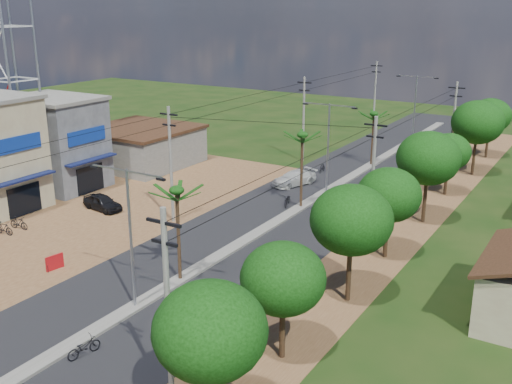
% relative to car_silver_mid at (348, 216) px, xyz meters
% --- Properties ---
extents(ground, '(160.00, 160.00, 0.00)m').
position_rel_car_silver_mid_xyz_m(ground, '(-5.00, -18.13, -0.78)').
color(ground, black).
rests_on(ground, ground).
extents(road, '(12.00, 110.00, 0.04)m').
position_rel_car_silver_mid_xyz_m(road, '(-5.00, -3.13, -0.76)').
color(road, black).
rests_on(road, ground).
extents(median, '(1.00, 90.00, 0.18)m').
position_rel_car_silver_mid_xyz_m(median, '(-5.00, -0.13, -0.69)').
color(median, '#605E56').
rests_on(median, ground).
extents(dirt_lot_west, '(18.00, 46.00, 0.04)m').
position_rel_car_silver_mid_xyz_m(dirt_lot_west, '(-20.00, -10.13, -0.76)').
color(dirt_lot_west, brown).
rests_on(dirt_lot_west, ground).
extents(dirt_shoulder_east, '(5.00, 90.00, 0.03)m').
position_rel_car_silver_mid_xyz_m(dirt_shoulder_east, '(3.50, -3.13, -0.76)').
color(dirt_shoulder_east, brown).
rests_on(dirt_shoulder_east, ground).
extents(shophouse_grey, '(9.00, 6.40, 8.30)m').
position_rel_car_silver_mid_xyz_m(shophouse_grey, '(-26.98, -4.13, 3.38)').
color(shophouse_grey, '#45484C').
rests_on(shophouse_grey, ground).
extents(low_shed, '(10.40, 10.40, 3.95)m').
position_rel_car_silver_mid_xyz_m(low_shed, '(-26.00, 5.87, 1.19)').
color(low_shed, '#605E56').
rests_on(low_shed, ground).
extents(tree_east_a, '(4.40, 4.40, 6.37)m').
position_rel_car_silver_mid_xyz_m(tree_east_a, '(4.50, -24.13, 3.71)').
color(tree_east_a, black).
rests_on(tree_east_a, ground).
extents(tree_east_b, '(4.00, 4.00, 5.83)m').
position_rel_car_silver_mid_xyz_m(tree_east_b, '(4.30, -18.13, 3.33)').
color(tree_east_b, black).
rests_on(tree_east_b, ground).
extents(tree_east_c, '(4.60, 4.60, 6.83)m').
position_rel_car_silver_mid_xyz_m(tree_east_c, '(4.70, -11.13, 4.08)').
color(tree_east_c, black).
rests_on(tree_east_c, ground).
extents(tree_east_d, '(4.20, 4.20, 6.13)m').
position_rel_car_silver_mid_xyz_m(tree_east_d, '(4.40, -4.13, 3.56)').
color(tree_east_d, black).
rests_on(tree_east_d, ground).
extents(tree_east_e, '(4.80, 4.80, 7.14)m').
position_rel_car_silver_mid_xyz_m(tree_east_e, '(4.60, 3.87, 4.31)').
color(tree_east_e, black).
rests_on(tree_east_e, ground).
extents(tree_east_f, '(3.80, 3.80, 5.52)m').
position_rel_car_silver_mid_xyz_m(tree_east_f, '(4.20, 11.87, 3.11)').
color(tree_east_f, black).
rests_on(tree_east_f, ground).
extents(tree_east_g, '(5.00, 5.00, 7.38)m').
position_rel_car_silver_mid_xyz_m(tree_east_g, '(4.80, 19.87, 4.46)').
color(tree_east_g, black).
rests_on(tree_east_g, ground).
extents(tree_east_h, '(4.40, 4.40, 6.52)m').
position_rel_car_silver_mid_xyz_m(tree_east_h, '(4.50, 27.87, 3.86)').
color(tree_east_h, black).
rests_on(tree_east_h, ground).
extents(palm_median_near, '(2.00, 2.00, 6.15)m').
position_rel_car_silver_mid_xyz_m(palm_median_near, '(-5.00, -14.13, 4.76)').
color(palm_median_near, black).
rests_on(palm_median_near, ground).
extents(palm_median_mid, '(2.00, 2.00, 6.55)m').
position_rel_car_silver_mid_xyz_m(palm_median_mid, '(-5.00, 1.87, 5.12)').
color(palm_median_mid, black).
rests_on(palm_median_mid, ground).
extents(palm_median_far, '(2.00, 2.00, 5.85)m').
position_rel_car_silver_mid_xyz_m(palm_median_far, '(-5.00, 17.87, 4.48)').
color(palm_median_far, black).
rests_on(palm_median_far, ground).
extents(streetlight_near, '(5.10, 0.18, 8.00)m').
position_rel_car_silver_mid_xyz_m(streetlight_near, '(-5.00, -18.13, 4.01)').
color(streetlight_near, gray).
rests_on(streetlight_near, ground).
extents(streetlight_mid, '(5.10, 0.18, 8.00)m').
position_rel_car_silver_mid_xyz_m(streetlight_mid, '(-5.00, 6.87, 4.01)').
color(streetlight_mid, gray).
rests_on(streetlight_mid, ground).
extents(streetlight_far, '(5.10, 0.18, 8.00)m').
position_rel_car_silver_mid_xyz_m(streetlight_far, '(-5.00, 31.87, 4.01)').
color(streetlight_far, gray).
rests_on(streetlight_far, ground).
extents(utility_pole_w_b, '(1.60, 0.24, 9.00)m').
position_rel_car_silver_mid_xyz_m(utility_pole_w_b, '(-12.00, -6.13, 3.98)').
color(utility_pole_w_b, '#605E56').
rests_on(utility_pole_w_b, ground).
extents(utility_pole_w_c, '(1.60, 0.24, 9.00)m').
position_rel_car_silver_mid_xyz_m(utility_pole_w_c, '(-12.00, 15.87, 3.98)').
color(utility_pole_w_c, '#605E56').
rests_on(utility_pole_w_c, ground).
extents(utility_pole_w_d, '(1.60, 0.24, 9.00)m').
position_rel_car_silver_mid_xyz_m(utility_pole_w_d, '(-12.00, 36.87, 3.98)').
color(utility_pole_w_d, '#605E56').
rests_on(utility_pole_w_d, ground).
extents(utility_pole_e_a, '(1.60, 0.24, 9.00)m').
position_rel_car_silver_mid_xyz_m(utility_pole_e_a, '(2.50, -24.13, 3.98)').
color(utility_pole_e_a, '#605E56').
rests_on(utility_pole_e_a, ground).
extents(utility_pole_e_b, '(1.60, 0.24, 9.00)m').
position_rel_car_silver_mid_xyz_m(utility_pole_e_b, '(2.50, -2.13, 3.98)').
color(utility_pole_e_b, '#605E56').
rests_on(utility_pole_e_b, ground).
extents(utility_pole_e_c, '(1.60, 0.24, 9.00)m').
position_rel_car_silver_mid_xyz_m(utility_pole_e_c, '(2.50, 19.87, 3.98)').
color(utility_pole_e_c, '#605E56').
rests_on(utility_pole_e_c, ground).
extents(car_silver_mid, '(1.91, 4.82, 1.56)m').
position_rel_car_silver_mid_xyz_m(car_silver_mid, '(0.00, 0.00, 0.00)').
color(car_silver_mid, '#989BA0').
rests_on(car_silver_mid, ground).
extents(car_white_far, '(3.33, 4.92, 1.32)m').
position_rel_car_silver_mid_xyz_m(car_white_far, '(-8.55, 7.37, -0.12)').
color(car_white_far, '#ADAEA9').
rests_on(car_white_far, ground).
extents(car_parked_dark, '(3.96, 2.06, 1.29)m').
position_rel_car_silver_mid_xyz_m(car_parked_dark, '(-18.64, -7.01, -0.14)').
color(car_parked_dark, black).
rests_on(car_parked_dark, ground).
extents(moto_rider_east, '(0.97, 1.87, 0.94)m').
position_rel_car_silver_mid_xyz_m(moto_rider_east, '(-3.80, -23.01, -0.31)').
color(moto_rider_east, black).
rests_on(moto_rider_east, ground).
extents(moto_rider_west_a, '(1.26, 2.09, 1.04)m').
position_rel_car_silver_mid_xyz_m(moto_rider_west_a, '(-6.20, 1.76, -0.26)').
color(moto_rider_west_a, black).
rests_on(moto_rider_west_a, ground).
extents(moto_rider_west_b, '(0.61, 1.61, 0.95)m').
position_rel_car_silver_mid_xyz_m(moto_rider_west_b, '(-8.22, 12.77, -0.31)').
color(moto_rider_west_b, black).
rests_on(moto_rider_west_b, ground).
extents(roadside_sign, '(0.29, 1.22, 1.02)m').
position_rel_car_silver_mid_xyz_m(roadside_sign, '(-12.78, -17.01, -0.27)').
color(roadside_sign, '#9F0E13').
rests_on(roadside_sign, ground).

